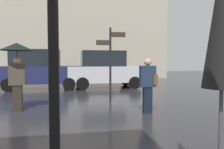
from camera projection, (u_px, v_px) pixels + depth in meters
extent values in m
cylinder|color=black|center=(54.00, 74.00, 2.08)|extent=(0.10, 0.10, 2.66)
cylinder|color=#4C4C51|center=(220.00, 148.00, 2.16)|extent=(0.04, 0.04, 1.15)
cone|color=black|center=(224.00, 11.00, 2.09)|extent=(0.36, 0.36, 1.42)
cube|color=#2A241E|center=(18.00, 98.00, 6.67)|extent=(0.25, 0.16, 0.76)
cube|color=#473D33|center=(17.00, 75.00, 6.63)|extent=(0.45, 0.20, 0.62)
sphere|color=beige|center=(17.00, 60.00, 6.61)|extent=(0.21, 0.21, 0.21)
cylinder|color=black|center=(17.00, 56.00, 6.60)|extent=(0.02, 0.02, 0.30)
cone|color=black|center=(17.00, 47.00, 6.58)|extent=(0.98, 0.98, 0.22)
cube|color=black|center=(147.00, 100.00, 6.42)|extent=(0.24, 0.15, 0.74)
cube|color=#1E2D47|center=(148.00, 76.00, 6.38)|extent=(0.44, 0.20, 0.60)
sphere|color=tan|center=(148.00, 62.00, 6.36)|extent=(0.20, 0.20, 0.20)
cube|color=brown|center=(154.00, 79.00, 6.43)|extent=(0.12, 0.24, 0.28)
cube|color=#1E234C|center=(41.00, 75.00, 12.03)|extent=(4.47, 1.64, 0.90)
cube|color=black|center=(36.00, 58.00, 11.94)|extent=(2.46, 1.51, 0.86)
cylinder|color=black|center=(69.00, 81.00, 13.14)|extent=(0.63, 0.18, 0.63)
cylinder|color=black|center=(69.00, 84.00, 11.54)|extent=(0.63, 0.18, 0.63)
cylinder|color=black|center=(15.00, 82.00, 12.59)|extent=(0.63, 0.18, 0.63)
cylinder|color=black|center=(8.00, 85.00, 10.98)|extent=(0.63, 0.18, 0.63)
cube|color=silver|center=(106.00, 74.00, 12.74)|extent=(4.24, 1.88, 0.87)
cube|color=black|center=(102.00, 59.00, 12.65)|extent=(2.33, 1.73, 0.84)
cylinder|color=black|center=(126.00, 80.00, 13.95)|extent=(0.65, 0.18, 0.65)
cylinder|color=black|center=(135.00, 83.00, 12.11)|extent=(0.65, 0.18, 0.65)
cylinder|color=black|center=(80.00, 81.00, 13.42)|extent=(0.65, 0.18, 0.65)
cylinder|color=black|center=(83.00, 84.00, 11.58)|extent=(0.65, 0.18, 0.65)
cylinder|color=black|center=(110.00, 65.00, 8.31)|extent=(0.08, 0.08, 2.68)
cube|color=#33281E|center=(118.00, 35.00, 8.31)|extent=(0.56, 0.04, 0.18)
cube|color=#33281E|center=(103.00, 43.00, 8.22)|extent=(0.52, 0.04, 0.18)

